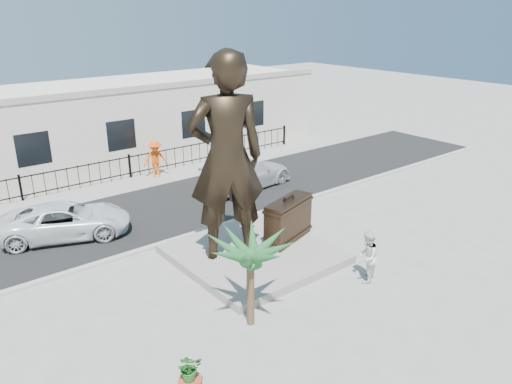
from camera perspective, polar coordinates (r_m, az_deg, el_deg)
ground at (r=17.64m, az=4.10°, el=-8.80°), size 100.00×100.00×0.00m
street at (r=23.55m, az=-9.14°, el=-1.27°), size 40.00×7.00×0.01m
curb at (r=20.77m, az=-4.31°, el=-3.93°), size 40.00×0.25×0.12m
far_sidewalk at (r=26.92m, az=-13.40°, el=1.21°), size 40.00×2.50×0.02m
plinth at (r=18.28m, az=-0.25°, el=-7.10°), size 5.20×5.20×0.30m
fence at (r=27.44m, az=-14.23°, el=2.79°), size 22.00×0.10×1.20m
building at (r=30.81m, az=-17.82°, el=7.42°), size 28.00×7.00×4.40m
statue at (r=16.69m, az=-3.39°, el=3.89°), size 3.05×2.57×7.12m
suitcase at (r=18.75m, az=3.72°, el=-3.19°), size 2.39×1.36×1.60m
tourist at (r=16.88m, az=12.56°, el=-7.27°), size 1.08×1.00×1.78m
car_white at (r=21.06m, az=-20.90°, el=-3.05°), size 5.41×3.91×1.37m
car_silver at (r=25.11m, az=-0.93°, el=2.14°), size 5.23×2.66×1.45m
worker at (r=27.15m, az=-11.42°, el=3.74°), size 1.42×1.03×1.98m
palm_tree at (r=14.91m, az=-0.61°, el=-14.77°), size 1.80×1.80×3.20m
shrub at (r=12.37m, az=-7.62°, el=-19.27°), size 0.69×0.63×0.65m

